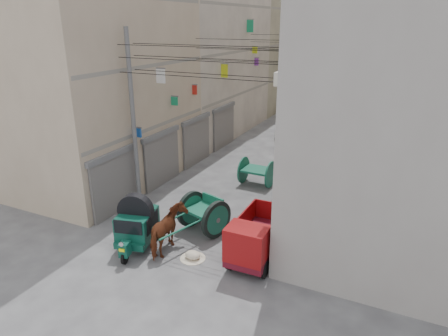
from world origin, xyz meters
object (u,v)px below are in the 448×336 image
Objects in this scene: horse at (168,231)px; distant_car_green at (331,93)px; distant_car_grey at (344,101)px; auto_rickshaw at (137,224)px; tonga_cart at (203,213)px; distant_car_white at (284,129)px; second_cart at (257,171)px; feed_sack at (193,255)px; mini_truck at (254,242)px.

distant_car_green is (-0.97, 34.59, -0.22)m from horse.
horse is 30.92m from distant_car_grey.
auto_rickshaw is 2.75m from tonga_cart.
distant_car_green is at bearing -102.77° from distant_car_white.
second_cart is at bearing 62.16° from auto_rickshaw.
second_cart is (0.16, 5.61, -0.05)m from tonga_cart.
distant_car_grey is at bearing 89.93° from feed_sack.
distant_car_grey is at bearing 92.88° from mini_truck.
auto_rickshaw reaches higher than feed_sack.
second_cart reaches higher than distant_car_grey.
feed_sack is at bearing 166.23° from horse.
auto_rickshaw is at bearing 1.31° from horse.
second_cart is 7.63m from feed_sack.
mini_truck reaches higher than distant_car_white.
feed_sack is at bearing 84.05° from distant_car_white.
auto_rickshaw is 0.71× the size of distant_car_grey.
tonga_cart reaches higher than distant_car_grey.
distant_car_grey is at bearing -101.46° from horse.
horse is (-0.62, -7.51, 0.09)m from second_cart.
tonga_cart reaches higher than distant_car_white.
tonga_cart reaches higher than distant_car_green.
distant_car_grey is (1.11, 30.90, -0.28)m from horse.
tonga_cart is 2.20× the size of second_cart.
second_cart is at bearing -108.61° from distant_car_grey.
mini_truck is at bearing 108.52° from distant_car_green.
distant_car_white is at bearing -96.13° from horse.
auto_rickshaw is at bearing -111.85° from tonga_cart.
horse is at bearing -3.51° from auto_rickshaw.
tonga_cart is at bearing 36.94° from auto_rickshaw.
distant_car_grey is at bearing 71.43° from auto_rickshaw.
auto_rickshaw is at bearing -176.17° from feed_sack.
mini_truck reaches higher than tonga_cart.
distant_car_green is at bearing 95.52° from second_cart.
tonga_cart is 1.06× the size of distant_car_grey.
mini_truck is (2.73, -1.27, 0.05)m from tonga_cart.
feed_sack is (-2.12, -0.71, -0.71)m from mini_truck.
distant_car_grey is 0.80× the size of distant_car_green.
auto_rickshaw is 1.22× the size of horse.
second_cart is at bearing 105.38° from tonga_cart.
tonga_cart is 1.16× the size of distant_car_white.
mini_truck is 3.25m from horse.
second_cart reaches higher than distant_car_white.
tonga_cart is 1.82× the size of horse.
mini_truck is at bearing 91.28° from distant_car_white.
tonga_cart is at bearing -113.08° from horse.
second_cart is 0.39× the size of distant_car_green.
mini_truck is at bearing -7.92° from tonga_cart.
feed_sack is 0.19× the size of distant_car_white.
second_cart is 27.12m from distant_car_green.
horse reaches higher than second_cart.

